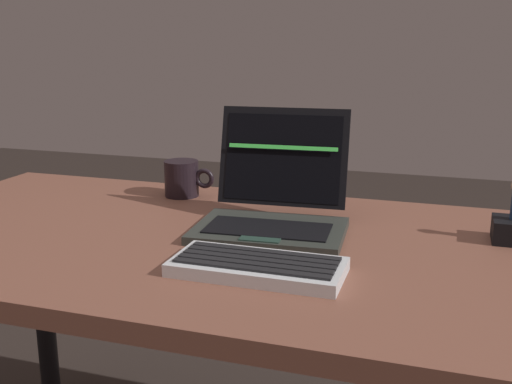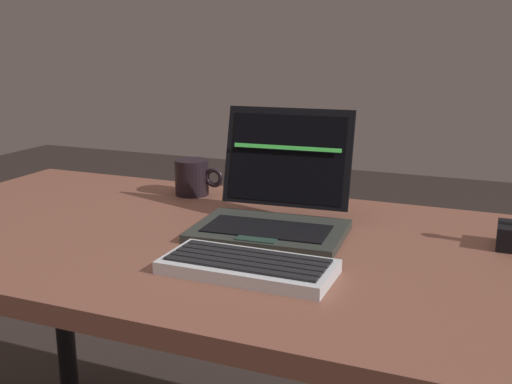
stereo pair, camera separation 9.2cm
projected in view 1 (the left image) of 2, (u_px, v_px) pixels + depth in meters
The scene contains 4 objects.
desk at pixel (229, 274), 1.23m from camera, with size 1.57×0.78×0.72m.
laptop_front at pixel (274, 206), 1.25m from camera, with size 0.31×0.29×0.24m.
external_keyboard at pixel (258, 266), 1.03m from camera, with size 0.29×0.13×0.03m.
coffee_mug at pixel (183, 178), 1.52m from camera, with size 0.13×0.09×0.09m.
Camera 1 is at (0.40, -1.08, 1.11)m, focal length 42.45 mm.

